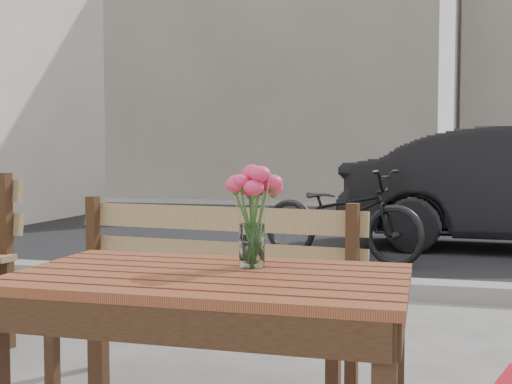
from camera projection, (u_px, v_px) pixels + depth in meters
The scene contains 6 objects.
street at pixel (354, 250), 6.86m from camera, with size 30.00×8.12×0.12m.
backdrop_buildings at pixel (402, 50), 15.63m from camera, with size 15.50×4.00×8.00m.
main_table at pixel (210, 312), 1.88m from camera, with size 1.14×0.67×0.70m.
main_bench at pixel (206, 273), 2.82m from camera, with size 1.43×0.56×0.87m.
main_vase at pixel (252, 204), 1.96m from camera, with size 0.17×0.17×0.31m.
bicycle at pixel (341, 215), 6.28m from camera, with size 0.60×1.73×0.91m, color black.
Camera 1 is at (0.70, -1.80, 1.05)m, focal length 45.00 mm.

